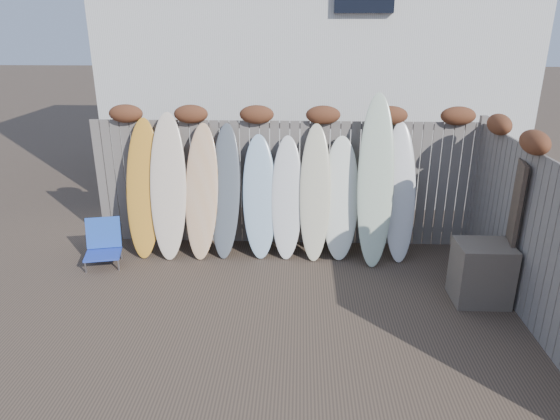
{
  "coord_description": "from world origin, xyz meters",
  "views": [
    {
      "loc": [
        0.26,
        -5.16,
        3.37
      ],
      "look_at": [
        0.0,
        1.2,
        1.0
      ],
      "focal_mm": 32.0,
      "sensor_mm": 36.0,
      "label": 1
    }
  ],
  "objects_px": {
    "beach_chair": "(103,243)",
    "wooden_crate": "(481,273)",
    "lattice_panel": "(508,221)",
    "surfboard_0": "(144,188)"
  },
  "relations": [
    {
      "from": "beach_chair",
      "to": "wooden_crate",
      "type": "height_order",
      "value": "wooden_crate"
    },
    {
      "from": "beach_chair",
      "to": "lattice_panel",
      "type": "height_order",
      "value": "lattice_panel"
    },
    {
      "from": "lattice_panel",
      "to": "beach_chair",
      "type": "bearing_deg",
      "value": -170.17
    },
    {
      "from": "wooden_crate",
      "to": "lattice_panel",
      "type": "relative_size",
      "value": 0.43
    },
    {
      "from": "lattice_panel",
      "to": "surfboard_0",
      "type": "xyz_separation_m",
      "value": [
        -5.16,
        0.84,
        0.12
      ]
    },
    {
      "from": "beach_chair",
      "to": "wooden_crate",
      "type": "relative_size",
      "value": 0.84
    },
    {
      "from": "wooden_crate",
      "to": "lattice_panel",
      "type": "height_order",
      "value": "lattice_panel"
    },
    {
      "from": "wooden_crate",
      "to": "surfboard_0",
      "type": "bearing_deg",
      "value": 164.09
    },
    {
      "from": "lattice_panel",
      "to": "surfboard_0",
      "type": "distance_m",
      "value": 5.23
    },
    {
      "from": "wooden_crate",
      "to": "surfboard_0",
      "type": "height_order",
      "value": "surfboard_0"
    }
  ]
}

